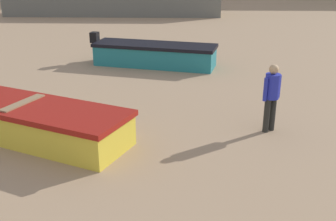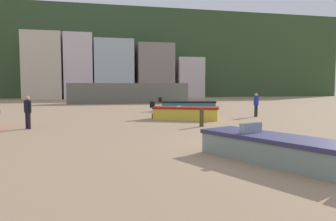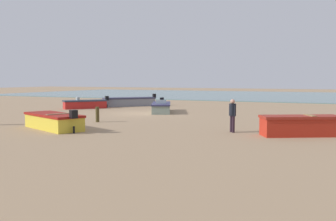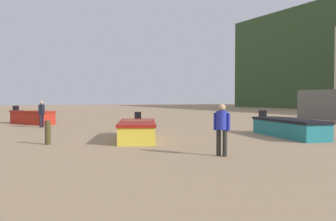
{
  "view_description": "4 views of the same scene",
  "coord_description": "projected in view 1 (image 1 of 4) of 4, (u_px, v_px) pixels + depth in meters",
  "views": [
    {
      "loc": [
        3.03,
        1.46,
        3.93
      ],
      "look_at": [
        2.76,
        10.49,
        0.46
      ],
      "focal_mm": 43.57,
      "sensor_mm": 36.0,
      "label": 1
    },
    {
      "loc": [
        -5.55,
        -9.52,
        2.08
      ],
      "look_at": [
        -2.36,
        4.64,
        0.98
      ],
      "focal_mm": 34.06,
      "sensor_mm": 36.0,
      "label": 2
    },
    {
      "loc": [
        -13.65,
        25.26,
        2.59
      ],
      "look_at": [
        -2.71,
        1.25,
        0.42
      ],
      "focal_mm": 40.9,
      "sensor_mm": 36.0,
      "label": 3
    },
    {
      "loc": [
        14.23,
        3.83,
        1.8
      ],
      "look_at": [
        0.67,
        10.88,
        1.27
      ],
      "focal_mm": 38.65,
      "sensor_mm": 36.0,
      "label": 4
    }
  ],
  "objects": [
    {
      "name": "boat_teal_1",
      "position": [
        154.0,
        55.0,
        15.23
      ],
      "size": [
        4.89,
        2.35,
        1.15
      ],
      "rotation": [
        0.0,
        0.0,
        4.48
      ],
      "color": "#1F737B",
      "rests_on": "ground"
    },
    {
      "name": "boat_yellow_2",
      "position": [
        41.0,
        123.0,
        9.09
      ],
      "size": [
        4.36,
        3.02,
        1.12
      ],
      "rotation": [
        0.0,
        0.0,
        4.3
      ],
      "color": "gold",
      "rests_on": "ground"
    },
    {
      "name": "beach_walker_distant",
      "position": [
        272.0,
        93.0,
        9.36
      ],
      "size": [
        0.48,
        0.47,
        1.62
      ],
      "rotation": [
        0.0,
        0.0,
        0.63
      ],
      "color": "#262622",
      "rests_on": "ground"
    }
  ]
}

